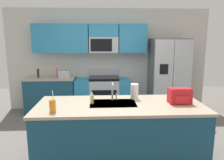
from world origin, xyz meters
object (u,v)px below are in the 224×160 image
at_px(range_oven, 103,94).
at_px(toaster, 64,74).
at_px(drink_cup_orange, 53,106).
at_px(backpack, 180,96).
at_px(pepper_mill, 38,73).
at_px(soap_dispenser, 92,99).
at_px(bottle_pink, 57,73).
at_px(sink_faucet, 113,90).
at_px(refrigerator, 168,76).
at_px(paper_towel_roll, 134,91).

xyz_separation_m(range_oven, toaster, (-0.94, -0.05, 0.55)).
relative_size(range_oven, drink_cup_orange, 4.73).
relative_size(toaster, backpack, 0.88).
relative_size(pepper_mill, soap_dispenser, 1.29).
xyz_separation_m(bottle_pink, drink_cup_orange, (0.45, -2.59, -0.03)).
height_order(range_oven, sink_faucet, sink_faucet).
distance_m(bottle_pink, drink_cup_orange, 2.63).
height_order(pepper_mill, sink_faucet, sink_faucet).
bearing_deg(bottle_pink, pepper_mill, 179.14).
bearing_deg(refrigerator, backpack, -103.26).
xyz_separation_m(refrigerator, bottle_pink, (-2.77, 0.06, 0.09)).
height_order(toaster, sink_faucet, sink_faucet).
relative_size(refrigerator, sink_faucet, 6.56).
height_order(bottle_pink, paper_towel_roll, paper_towel_roll).
height_order(pepper_mill, backpack, backpack).
bearing_deg(sink_faucet, paper_towel_roll, 12.49).
xyz_separation_m(range_oven, soap_dispenser, (-0.17, -2.25, 0.53)).
bearing_deg(toaster, backpack, -47.32).
bearing_deg(backpack, soap_dispenser, 177.92).
distance_m(range_oven, backpack, 2.62).
xyz_separation_m(drink_cup_orange, soap_dispenser, (0.49, 0.36, -0.02)).
bearing_deg(sink_faucet, drink_cup_orange, -148.14).
relative_size(drink_cup_orange, paper_towel_roll, 1.20).
xyz_separation_m(pepper_mill, paper_towel_roll, (2.08, -2.02, 0.01)).
relative_size(bottle_pink, paper_towel_roll, 0.95).
bearing_deg(bottle_pink, toaster, -13.47).
relative_size(refrigerator, backpack, 5.78).
xyz_separation_m(refrigerator, drink_cup_orange, (-2.31, -2.53, 0.06)).
distance_m(pepper_mill, bottle_pink, 0.47).
height_order(bottle_pink, soap_dispenser, bottle_pink).
relative_size(pepper_mill, bottle_pink, 0.96).
relative_size(sink_faucet, backpack, 0.88).
bearing_deg(toaster, bottle_pink, 166.53).
relative_size(range_oven, bottle_pink, 5.95).
bearing_deg(pepper_mill, sink_faucet, -50.39).
bearing_deg(backpack, bottle_pink, 134.51).
distance_m(range_oven, pepper_mill, 1.68).
distance_m(sink_faucet, backpack, 1.00).
distance_m(range_oven, sink_faucet, 2.20).
bearing_deg(toaster, sink_faucet, -62.07).
height_order(drink_cup_orange, soap_dispenser, drink_cup_orange).
distance_m(sink_faucet, soap_dispenser, 0.36).
bearing_deg(sink_faucet, pepper_mill, 129.61).
xyz_separation_m(soap_dispenser, backpack, (1.30, -0.05, 0.05)).
distance_m(bottle_pink, sink_faucet, 2.44).
relative_size(toaster, pepper_mill, 1.28).
bearing_deg(pepper_mill, paper_towel_roll, -44.12).
relative_size(bottle_pink, drink_cup_orange, 0.79).
relative_size(pepper_mill, sink_faucet, 0.78).
xyz_separation_m(refrigerator, pepper_mill, (-3.24, 0.07, 0.08)).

